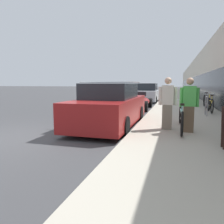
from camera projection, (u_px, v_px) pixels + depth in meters
The scene contains 12 objects.
ground_plane at pixel (18, 138), 6.17m from camera, with size 220.00×220.00×0.00m, color #3D3D3F.
sidewalk_slab at pixel (179, 96), 24.89m from camera, with size 3.42×70.00×0.15m.
tandem_bicycle at pixel (181, 117), 6.60m from camera, with size 0.52×2.67×0.85m.
person_rider at pixel (189, 105), 6.17m from camera, with size 0.53×0.21×1.55m.
person_bystander at pixel (167, 103), 6.55m from camera, with size 0.53×0.21×1.57m.
bike_rack_hoop at pixel (206, 104), 9.46m from camera, with size 0.05×0.60×0.84m.
cruiser_bike_nearest at pixel (210, 105), 10.51m from camera, with size 0.52×1.67×0.87m.
cruiser_bike_middle at pixel (206, 101), 12.76m from camera, with size 0.52×1.70×0.89m.
cruiser_bike_farthest at pixel (197, 98), 14.72m from camera, with size 0.52×1.76×0.94m.
parked_sedan_curbside at pixel (111, 107), 7.84m from camera, with size 1.93×4.73×1.60m.
vintage_roadster_curbside at pixel (135, 102), 13.13m from camera, with size 1.78×4.00×1.03m.
parked_sedan_far at pixel (147, 93), 18.42m from camera, with size 1.91×4.37×1.55m.
Camera 1 is at (4.22, -5.06, 1.53)m, focal length 35.00 mm.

